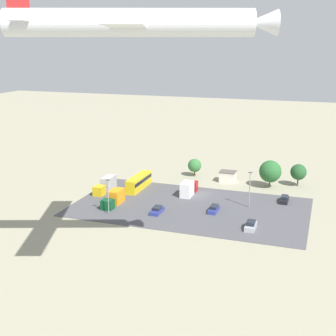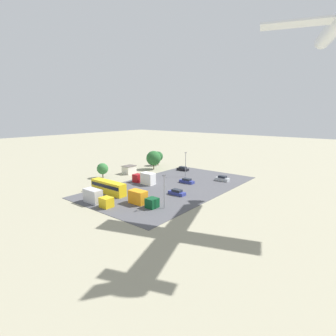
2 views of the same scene
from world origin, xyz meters
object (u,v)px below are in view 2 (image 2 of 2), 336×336
(parked_car_1, at_px, (177,192))
(parked_truck_1, at_px, (97,198))
(shed_building, at_px, (129,170))
(parked_truck_2, at_px, (142,199))
(parked_car_3, at_px, (222,179))
(bus, at_px, (108,187))
(parked_car_0, at_px, (187,181))
(parked_car_2, at_px, (183,169))
(parked_truck_0, at_px, (145,178))

(parked_car_1, relative_size, parked_truck_1, 0.53)
(shed_building, bearing_deg, parked_truck_1, 33.72)
(parked_truck_1, height_order, parked_truck_2, parked_truck_1)
(parked_car_3, xyz_separation_m, parked_truck_2, (32.05, -4.24, 0.75))
(bus, xyz_separation_m, parked_truck_1, (7.06, 4.50, -0.29))
(parked_car_0, xyz_separation_m, parked_car_2, (-14.00, -11.63, 0.02))
(bus, bearing_deg, parked_truck_0, 177.07)
(parked_car_0, bearing_deg, parked_car_3, -38.08)
(parked_truck_0, bearing_deg, bus, 177.07)
(parked_car_0, bearing_deg, parked_car_1, -157.13)
(parked_car_1, relative_size, parked_truck_0, 0.60)
(parked_car_2, bearing_deg, parked_car_3, 75.98)
(parked_truck_0, xyz_separation_m, parked_truck_2, (14.09, 12.49, -0.17))
(parked_truck_0, relative_size, parked_truck_2, 0.99)
(parked_car_1, distance_m, parked_truck_0, 14.63)
(parked_car_3, bearing_deg, parked_truck_1, -18.60)
(shed_building, height_order, parked_truck_2, parked_truck_2)
(parked_car_0, xyz_separation_m, parked_car_3, (-9.28, 7.27, 0.09))
(parked_truck_2, bearing_deg, parked_car_2, -158.25)
(shed_building, relative_size, parked_car_1, 0.93)
(bus, relative_size, parked_car_1, 2.51)
(parked_truck_0, bearing_deg, parked_car_1, -101.22)
(parked_truck_1, bearing_deg, bus, -147.51)
(parked_car_3, height_order, parked_truck_0, parked_truck_0)
(bus, distance_m, parked_truck_0, 13.37)
(parked_car_1, distance_m, parked_car_2, 30.38)
(parked_car_2, bearing_deg, parked_truck_1, 7.91)
(parked_car_1, relative_size, parked_truck_2, 0.59)
(parked_car_3, relative_size, parked_truck_0, 0.56)
(parked_truck_1, bearing_deg, parked_truck_0, -169.42)
(parked_car_0, relative_size, parked_car_2, 1.03)
(parked_car_0, bearing_deg, bus, 155.29)
(shed_building, relative_size, parked_car_2, 0.95)
(bus, height_order, parked_car_1, bus)
(bus, bearing_deg, parked_car_3, 150.92)
(shed_building, xyz_separation_m, parked_car_3, (-11.28, 31.00, -0.67))
(parked_car_1, height_order, parked_car_3, parked_car_3)
(parked_car_1, distance_m, parked_car_3, 20.94)
(parked_car_3, bearing_deg, parked_truck_2, -7.53)
(shed_building, xyz_separation_m, bus, (20.03, 13.58, 0.44))
(bus, distance_m, parked_truck_2, 13.20)
(parked_car_2, bearing_deg, parked_truck_2, 21.75)
(parked_truck_1, distance_m, parked_truck_2, 10.74)
(bus, bearing_deg, parked_car_0, 155.29)
(parked_car_2, relative_size, parked_car_3, 1.05)
(parked_car_2, bearing_deg, parked_truck_0, 5.48)
(bus, height_order, parked_truck_0, parked_truck_0)
(parked_car_0, xyz_separation_m, parked_truck_1, (29.09, -5.64, 0.91))
(parked_car_1, relative_size, parked_car_3, 1.07)
(parked_car_2, height_order, parked_truck_2, parked_truck_2)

